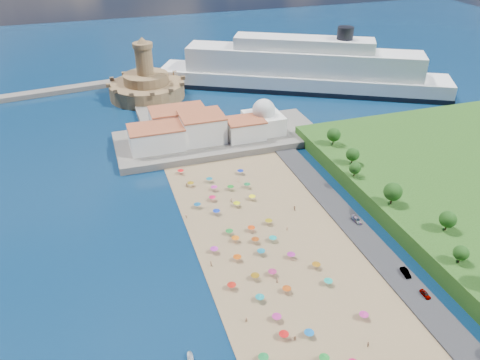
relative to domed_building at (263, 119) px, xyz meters
name	(u,v)px	position (x,y,z in m)	size (l,w,h in m)	color
ground	(253,243)	(-30.00, -71.00, -8.97)	(700.00, 700.00, 0.00)	#071938
terrace	(219,138)	(-20.00, 2.00, -7.47)	(90.00, 36.00, 3.00)	#59544C
jetty	(157,115)	(-42.00, 37.00, -7.77)	(18.00, 70.00, 2.40)	#59544C
waterfront_buildings	(189,128)	(-33.05, 2.64, -1.10)	(57.00, 29.00, 11.00)	silver
domed_building	(263,119)	(0.00, 0.00, 0.00)	(16.00, 16.00, 15.00)	silver
fortress	(147,85)	(-42.00, 67.00, -2.29)	(40.00, 40.00, 32.40)	olive
cruise_ship	(302,71)	(42.86, 52.95, 1.51)	(154.16, 97.41, 35.40)	black
beach_parasols	(265,264)	(-30.87, -83.71, -6.83)	(32.62, 117.13, 2.20)	gray
beachgoers	(249,247)	(-32.30, -73.94, -7.84)	(38.31, 96.85, 1.89)	tan
parked_cars	(386,251)	(6.00, -88.90, -7.61)	(2.51, 39.88, 1.41)	gray
hillside_trees	(408,202)	(19.10, -78.67, 1.22)	(15.39, 111.22, 7.78)	#382314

